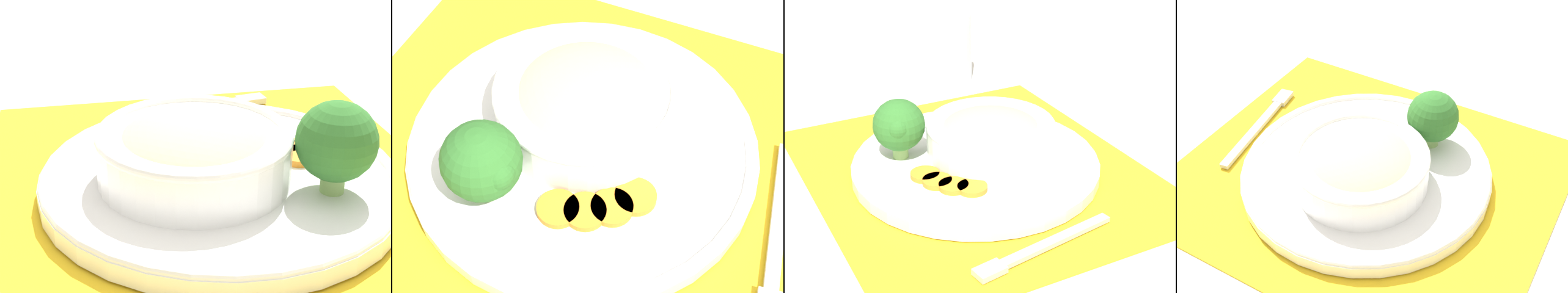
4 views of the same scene
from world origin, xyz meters
TOP-DOWN VIEW (x-y plane):
  - ground_plane at (0.00, 0.00)m, footprint 4.00×4.00m
  - placemat at (0.00, 0.00)m, footprint 0.48×0.43m
  - plate at (0.00, 0.00)m, footprint 0.32×0.32m
  - bowl at (0.01, -0.03)m, footprint 0.17×0.17m
  - broccoli_floret at (0.05, 0.08)m, footprint 0.07×0.07m
  - carrot_slice_near at (-0.01, 0.08)m, footprint 0.04×0.04m
  - carrot_slice_middle at (-0.03, 0.07)m, footprint 0.04×0.04m
  - carrot_slice_far at (-0.05, 0.06)m, footprint 0.04×0.04m
  - carrot_slice_extra at (-0.07, 0.04)m, footprint 0.04×0.04m
  - fork at (-0.19, 0.03)m, footprint 0.04×0.18m

SIDE VIEW (x-z plane):
  - ground_plane at x=0.00m, z-range 0.00..0.00m
  - placemat at x=0.00m, z-range 0.00..0.00m
  - fork at x=-0.19m, z-range 0.00..0.01m
  - plate at x=0.00m, z-range 0.00..0.03m
  - carrot_slice_near at x=-0.01m, z-range 0.02..0.03m
  - carrot_slice_middle at x=-0.03m, z-range 0.02..0.03m
  - carrot_slice_far at x=-0.05m, z-range 0.02..0.03m
  - carrot_slice_extra at x=-0.07m, z-range 0.02..0.03m
  - bowl at x=0.01m, z-range 0.02..0.08m
  - broccoli_floret at x=0.05m, z-range 0.03..0.11m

